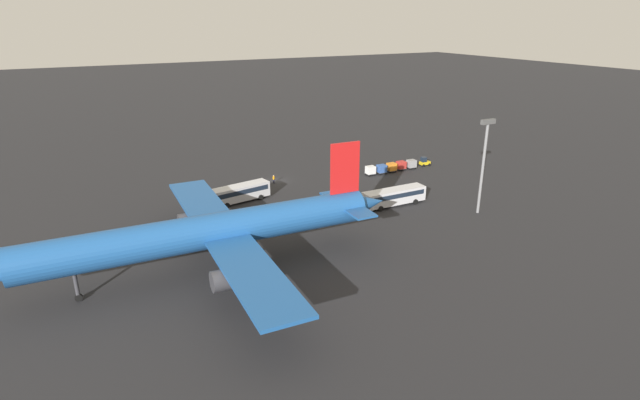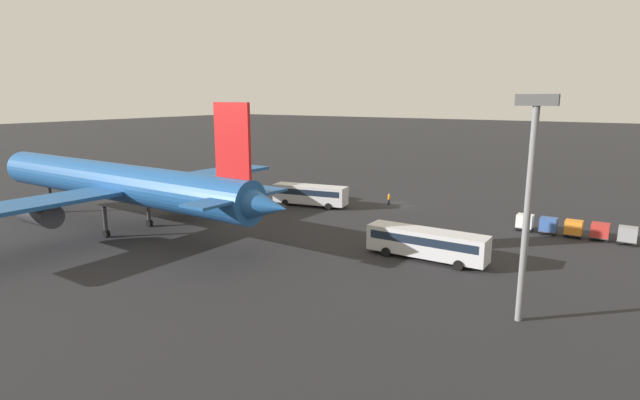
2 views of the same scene
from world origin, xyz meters
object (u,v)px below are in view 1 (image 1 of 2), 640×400
at_px(airplane, 211,232).
at_px(cargo_cart_blue, 382,169).
at_px(shuttle_bus_far, 394,196).
at_px(cargo_cart_red, 401,165).
at_px(cargo_cart_orange, 392,167).
at_px(shuttle_bus_near, 240,192).
at_px(cargo_cart_grey, 411,164).
at_px(worker_person, 274,179).
at_px(cargo_cart_white, 370,170).
at_px(baggage_tug, 424,162).

bearing_deg(airplane, cargo_cart_blue, -147.61).
bearing_deg(airplane, shuttle_bus_far, -163.29).
bearing_deg(cargo_cart_red, shuttle_bus_far, 49.99).
bearing_deg(cargo_cart_blue, cargo_cart_orange, -177.40).
relative_size(shuttle_bus_near, cargo_cart_blue, 5.74).
bearing_deg(airplane, cargo_cart_grey, -151.45).
height_order(cargo_cart_red, cargo_cart_orange, same).
height_order(worker_person, cargo_cart_blue, cargo_cart_blue).
xyz_separation_m(shuttle_bus_far, worker_person, (14.47, -22.40, -1.01)).
relative_size(shuttle_bus_near, shuttle_bus_far, 0.95).
distance_m(shuttle_bus_far, cargo_cart_white, 18.61).
bearing_deg(shuttle_bus_near, cargo_cart_white, 174.59).
bearing_deg(baggage_tug, cargo_cart_grey, 10.49).
distance_m(airplane, cargo_cart_orange, 55.86).
relative_size(shuttle_bus_near, cargo_cart_white, 5.74).
bearing_deg(worker_person, airplane, 54.91).
bearing_deg(cargo_cart_grey, worker_person, -9.07).
distance_m(airplane, baggage_tug, 64.85).
relative_size(airplane, cargo_cart_orange, 26.43).
bearing_deg(airplane, worker_person, -122.78).
relative_size(shuttle_bus_near, cargo_cart_orange, 5.74).
bearing_deg(cargo_cart_orange, baggage_tug, -176.59).
bearing_deg(cargo_cart_blue, shuttle_bus_near, 3.54).
xyz_separation_m(shuttle_bus_far, cargo_cart_blue, (-9.16, -17.19, -0.69)).
xyz_separation_m(shuttle_bus_far, cargo_cart_grey, (-17.45, -17.31, -0.69)).
bearing_deg(shuttle_bus_far, cargo_cart_blue, -117.48).
bearing_deg(cargo_cart_blue, cargo_cart_red, -176.80).
xyz_separation_m(shuttle_bus_far, baggage_tug, (-21.73, -17.90, -0.94)).
bearing_deg(airplane, cargo_cart_white, -145.78).
bearing_deg(cargo_cart_blue, shuttle_bus_far, 61.94).
height_order(cargo_cart_orange, cargo_cart_blue, same).
height_order(shuttle_bus_near, shuttle_bus_far, shuttle_bus_near).
height_order(cargo_cart_grey, cargo_cart_red, same).
relative_size(cargo_cart_grey, cargo_cart_blue, 1.00).
height_order(airplane, cargo_cart_orange, airplane).
relative_size(shuttle_bus_far, cargo_cart_white, 6.05).
distance_m(baggage_tug, cargo_cart_orange, 9.82).
relative_size(airplane, baggage_tug, 22.17).
xyz_separation_m(shuttle_bus_far, cargo_cart_orange, (-11.93, -17.32, -0.69)).
distance_m(baggage_tug, cargo_cart_grey, 4.32).
distance_m(shuttle_bus_far, cargo_cart_grey, 24.59).
relative_size(airplane, cargo_cart_blue, 26.43).
bearing_deg(cargo_cart_grey, shuttle_bus_near, 3.00).
xyz_separation_m(shuttle_bus_near, cargo_cart_white, (-30.77, -2.35, -0.73)).
bearing_deg(shuttle_bus_far, baggage_tug, -139.93).
xyz_separation_m(cargo_cart_red, cargo_cart_blue, (5.53, 0.31, 0.00)).
xyz_separation_m(airplane, baggage_tug, (-58.58, -27.36, -5.07)).
distance_m(shuttle_bus_near, shuttle_bus_far, 28.68).
relative_size(airplane, cargo_cart_grey, 26.43).
bearing_deg(shuttle_bus_far, worker_person, -56.56).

